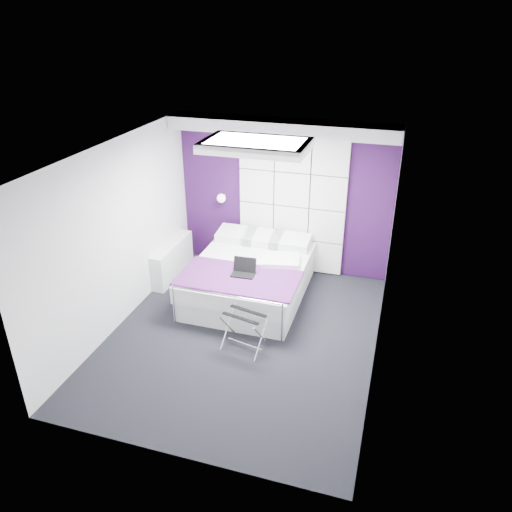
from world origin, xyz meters
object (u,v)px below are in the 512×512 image
at_px(bed, 250,277).
at_px(laptop, 244,270).
at_px(radiator, 172,260).
at_px(luggage_rack, 245,331).
at_px(nightstand, 247,237).
at_px(wall_lamp, 222,197).

xyz_separation_m(bed, laptop, (0.04, -0.40, 0.34)).
distance_m(radiator, luggage_rack, 2.38).
height_order(nightstand, laptop, laptop).
xyz_separation_m(wall_lamp, bed, (0.80, -0.98, -0.90)).
height_order(wall_lamp, bed, wall_lamp).
relative_size(bed, luggage_rack, 3.93).
distance_m(bed, nightstand, 1.03).
bearing_deg(wall_lamp, laptop, -58.46).
bearing_deg(bed, luggage_rack, -75.24).
xyz_separation_m(wall_lamp, radiator, (-0.64, -0.76, -0.92)).
xyz_separation_m(nightstand, luggage_rack, (0.71, -2.28, -0.29)).
height_order(radiator, luggage_rack, radiator).
bearing_deg(luggage_rack, radiator, 151.79).
bearing_deg(wall_lamp, nightstand, -5.08).
xyz_separation_m(radiator, nightstand, (1.09, 0.72, 0.26)).
xyz_separation_m(wall_lamp, nightstand, (0.45, -0.04, -0.66)).
relative_size(wall_lamp, nightstand, 0.33).
distance_m(wall_lamp, luggage_rack, 2.76).
relative_size(nightstand, laptop, 1.35).
height_order(radiator, laptop, laptop).
bearing_deg(radiator, bed, -8.61).
xyz_separation_m(wall_lamp, laptop, (0.85, -1.38, -0.56)).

